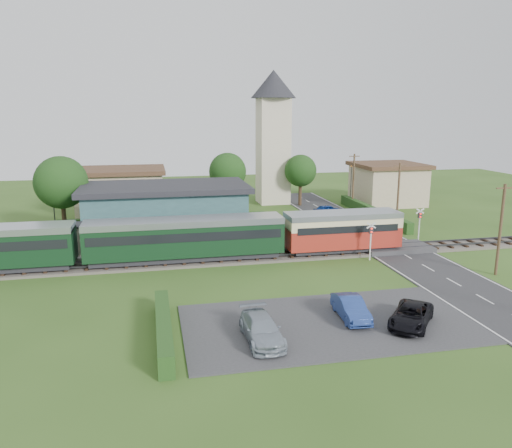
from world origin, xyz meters
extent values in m
plane|color=#2D4C19|center=(0.00, 0.00, 0.00)|extent=(120.00, 120.00, 0.00)
cube|color=#4C443D|center=(0.00, 2.00, 0.10)|extent=(76.00, 3.20, 0.20)
cube|color=#3F3F47|center=(0.00, 1.28, 0.42)|extent=(76.00, 0.08, 0.15)
cube|color=#3F3F47|center=(0.00, 2.72, 0.42)|extent=(76.00, 0.08, 0.15)
cube|color=#28282B|center=(10.00, 0.00, 0.03)|extent=(6.00, 70.00, 0.05)
cube|color=#333335|center=(-1.50, -12.00, 0.04)|extent=(17.00, 9.00, 0.08)
cube|color=#333335|center=(10.00, 2.00, 0.23)|extent=(6.20, 3.40, 0.45)
cube|color=gray|center=(-10.00, 5.20, 0.23)|extent=(30.00, 3.00, 0.45)
cube|color=beige|center=(-18.00, 5.20, 1.65)|extent=(2.00, 2.00, 2.40)
cube|color=#232328|center=(-18.00, 5.20, 2.93)|extent=(2.30, 2.30, 0.15)
cube|color=#3B6A6C|center=(-10.00, 11.00, 2.40)|extent=(15.00, 8.00, 4.80)
cube|color=#232328|center=(-10.00, 11.00, 5.05)|extent=(16.00, 9.00, 0.50)
cube|color=#232328|center=(-10.00, 7.06, 1.10)|extent=(1.20, 0.12, 2.20)
cube|color=black|center=(-15.00, 7.06, 2.40)|extent=(1.00, 0.12, 1.20)
cube|color=black|center=(-13.00, 7.06, 2.40)|extent=(1.00, 0.12, 1.20)
cube|color=black|center=(-7.00, 7.06, 2.40)|extent=(1.00, 0.12, 1.20)
cube|color=black|center=(-5.00, 7.06, 2.40)|extent=(1.00, 0.12, 1.20)
cube|color=#232328|center=(4.84, 2.00, 0.59)|extent=(9.00, 2.20, 0.50)
cube|color=#A3261B|center=(4.84, 2.00, 1.59)|extent=(10.00, 2.80, 1.80)
cube|color=beige|center=(4.84, 2.00, 2.84)|extent=(10.00, 2.82, 0.90)
cube|color=black|center=(4.84, 2.00, 2.49)|extent=(9.00, 2.88, 0.60)
cube|color=#959BA4|center=(4.84, 2.00, 3.49)|extent=(10.00, 2.90, 0.45)
cube|color=#232328|center=(-8.76, 2.00, 0.59)|extent=(15.20, 2.20, 0.50)
cube|color=black|center=(-8.76, 2.00, 2.09)|extent=(16.00, 2.80, 2.60)
cube|color=black|center=(-8.76, 2.00, 2.49)|extent=(15.40, 2.86, 0.70)
cube|color=#959BA4|center=(-8.76, 2.00, 3.49)|extent=(16.00, 2.90, 0.50)
cube|color=beige|center=(5.00, 28.00, 7.00)|extent=(4.00, 4.00, 14.00)
cone|color=#232328|center=(5.00, 28.00, 15.80)|extent=(6.00, 6.00, 3.60)
cube|color=tan|center=(-15.00, 25.00, 2.50)|extent=(10.00, 8.00, 5.00)
cube|color=#472D1E|center=(-15.00, 25.00, 5.25)|extent=(10.80, 8.80, 0.50)
cube|color=tan|center=(20.00, 24.00, 2.50)|extent=(8.00, 8.00, 5.00)
cube|color=#472D1E|center=(20.00, 24.00, 5.25)|extent=(8.80, 8.80, 0.50)
cube|color=#193814|center=(-11.00, -12.00, 0.60)|extent=(0.80, 9.00, 1.20)
cube|color=#193814|center=(14.20, 16.00, 0.60)|extent=(0.80, 18.00, 1.20)
cube|color=#193814|center=(-10.00, 15.50, 0.65)|extent=(22.00, 0.80, 1.30)
cylinder|color=#332316|center=(-20.00, 14.00, 2.06)|extent=(0.44, 0.44, 4.12)
sphere|color=#143311|center=(-20.00, 14.00, 5.40)|extent=(5.20, 5.20, 5.20)
cylinder|color=#332316|center=(-2.00, 23.00, 1.93)|extent=(0.44, 0.44, 3.85)
sphere|color=#143311|center=(-2.00, 23.00, 5.04)|extent=(4.60, 4.60, 4.60)
cylinder|color=#332316|center=(8.00, 25.00, 1.79)|extent=(0.44, 0.44, 3.58)
sphere|color=#143311|center=(8.00, 25.00, 4.68)|extent=(4.20, 4.20, 4.20)
cylinder|color=#473321|center=(14.20, -6.00, 3.50)|extent=(0.22, 0.22, 7.00)
cube|color=#473321|center=(14.20, -6.00, 6.70)|extent=(1.40, 0.10, 0.10)
cylinder|color=#473321|center=(14.20, 10.00, 3.50)|extent=(0.22, 0.22, 7.00)
cube|color=#473321|center=(14.20, 10.00, 6.70)|extent=(1.40, 0.10, 0.10)
cylinder|color=#473321|center=(14.20, 22.00, 3.50)|extent=(0.22, 0.22, 7.00)
cube|color=#473321|center=(14.20, 22.00, 6.70)|extent=(1.40, 0.10, 0.10)
cylinder|color=silver|center=(6.40, -0.40, 1.50)|extent=(0.12, 0.12, 3.00)
cube|color=#232328|center=(6.40, -0.40, 2.60)|extent=(0.35, 0.18, 0.55)
sphere|color=#FF190C|center=(6.40, -0.52, 2.75)|extent=(0.14, 0.14, 0.14)
sphere|color=#FF190C|center=(6.40, -0.52, 2.45)|extent=(0.14, 0.14, 0.14)
cube|color=silver|center=(6.40, -0.40, 3.00)|extent=(0.84, 0.05, 0.55)
cube|color=silver|center=(6.40, -0.40, 3.00)|extent=(0.84, 0.05, 0.55)
cylinder|color=silver|center=(13.60, 4.40, 1.50)|extent=(0.12, 0.12, 3.00)
cube|color=#232328|center=(13.60, 4.40, 2.60)|extent=(0.35, 0.18, 0.55)
sphere|color=#FF190C|center=(13.60, 4.28, 2.75)|extent=(0.14, 0.14, 0.14)
sphere|color=#FF190C|center=(13.60, 4.28, 2.45)|extent=(0.14, 0.14, 0.14)
cube|color=silver|center=(13.60, 4.40, 3.00)|extent=(0.84, 0.05, 0.55)
cube|color=silver|center=(13.60, 4.40, 3.00)|extent=(0.84, 0.05, 0.55)
cylinder|color=#3F3F47|center=(-22.00, 20.00, 2.50)|extent=(0.14, 0.14, 5.00)
sphere|color=orange|center=(-22.00, 20.00, 5.00)|extent=(0.30, 0.30, 0.30)
cylinder|color=#3F3F47|center=(16.00, 27.00, 2.50)|extent=(0.14, 0.14, 5.00)
sphere|color=orange|center=(16.00, 27.00, 5.00)|extent=(0.30, 0.30, 0.30)
imported|color=navy|center=(9.36, 18.10, 0.67)|extent=(3.94, 2.61, 1.25)
imported|color=navy|center=(0.03, -11.63, 0.73)|extent=(1.60, 4.03, 1.30)
imported|color=#939EAB|center=(-5.84, -13.46, 0.74)|extent=(1.96, 4.60, 1.32)
imported|color=black|center=(3.05, -13.31, 0.68)|extent=(4.29, 4.60, 1.20)
imported|color=gray|center=(-1.66, 5.18, 1.25)|extent=(0.62, 0.45, 1.61)
imported|color=gray|center=(-14.25, 4.60, 1.25)|extent=(0.75, 0.88, 1.60)
camera|label=1|loc=(-11.32, -37.81, 12.13)|focal=35.00mm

